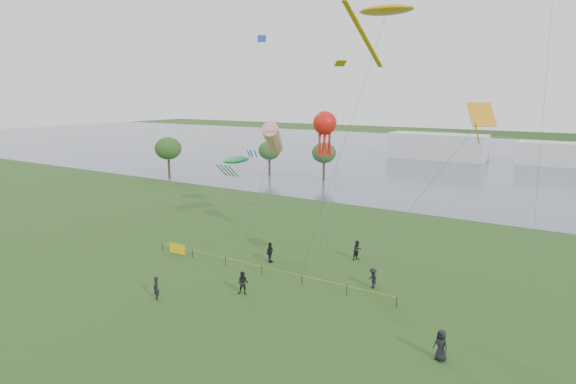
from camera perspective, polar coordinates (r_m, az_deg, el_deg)
The scene contains 17 objects.
ground_plane at distance 31.17m, azimuth -10.37°, elevation -17.81°, with size 400.00×400.00×0.00m, color #1B3C13.
lake at distance 122.12m, azimuth 23.23°, elevation 3.49°, with size 400.00×120.00×0.08m, color slate.
pavilion_left at distance 119.39m, azimuth 17.25°, elevation 5.18°, with size 22.00×8.00×6.00m, color silver.
pavilion_right at distance 118.48m, azimuth 29.86°, elevation 3.88°, with size 18.00×7.00×5.00m, color silver.
trees at distance 88.29m, azimuth -5.32°, elevation 4.92°, with size 29.50×17.85×7.47m.
fence at distance 45.30m, azimuth -9.51°, elevation -7.45°, with size 24.07×0.07×1.05m.
spectator_a at distance 37.78m, azimuth -5.35°, elevation -10.69°, with size 0.89×0.69×1.83m, color black.
spectator_b at distance 39.33m, azimuth 10.02°, elevation -10.04°, with size 1.07×0.62×1.66m, color black.
spectator_c at distance 44.38m, azimuth -2.16°, elevation -7.17°, with size 1.11×0.46×1.89m, color black.
spectator_d at distance 30.47m, azimuth 17.67°, elevation -16.91°, with size 0.92×0.60×1.88m, color black.
spectator_f at distance 38.07m, azimuth -15.37°, elevation -10.92°, with size 0.66×0.43×1.80m, color black.
spectator_g at distance 45.46m, azimuth 8.23°, elevation -6.84°, with size 0.90×0.71×1.86m, color black.
kite_stingray at distance 41.58m, azimuth 11.46°, elevation 20.25°, with size 6.94×9.89×22.09m.
kite_windsock at distance 50.33m, azimuth -1.79°, elevation 6.36°, with size 4.18×6.40×12.50m.
kite_creature at distance 53.53m, azimuth -6.19°, elevation 3.77°, with size 2.15×7.83×8.42m.
kite_octopus at distance 42.99m, azimuth 4.38°, elevation 8.04°, with size 3.45×6.16×13.72m.
kite_delta at distance 29.84m, azimuth 21.07°, elevation 7.24°, with size 7.82×15.35×14.71m.
Camera 1 is at (18.77, -19.71, 15.19)m, focal length 30.00 mm.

